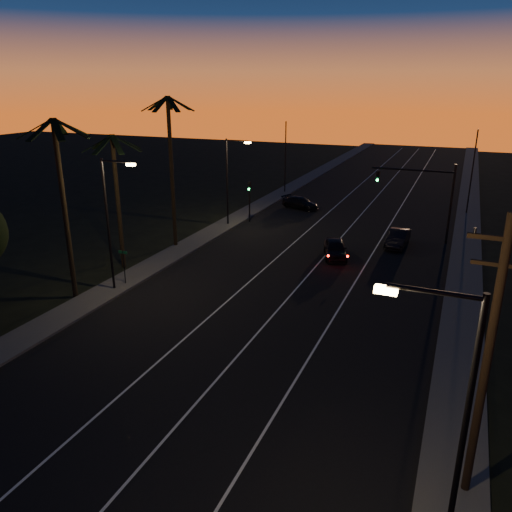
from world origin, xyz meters
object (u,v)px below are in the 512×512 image
at_px(right_car, 398,238).
at_px(utility_pole, 488,357).
at_px(cross_car, 300,203).
at_px(signal_mast, 424,188).
at_px(lead_car, 335,248).

bearing_deg(right_car, utility_pole, -77.72).
bearing_deg(cross_car, signal_mast, -28.89).
bearing_deg(utility_pole, lead_car, 114.52).
xyz_separation_m(utility_pole, cross_car, (-18.08, 37.50, -4.66)).
height_order(utility_pole, right_car, utility_pole).
relative_size(utility_pole, lead_car, 1.97).
height_order(utility_pole, cross_car, utility_pole).
bearing_deg(right_car, lead_car, -131.17).
height_order(lead_car, cross_car, lead_car).
xyz_separation_m(utility_pole, right_car, (-5.98, 27.49, -4.58)).
distance_m(signal_mast, right_car, 5.00).
height_order(right_car, cross_car, right_car).
distance_m(signal_mast, cross_car, 16.09).
xyz_separation_m(signal_mast, cross_car, (-13.61, 7.51, -4.12)).
bearing_deg(utility_pole, cross_car, 115.73).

